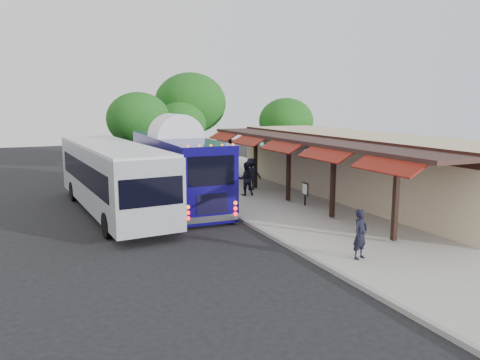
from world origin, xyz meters
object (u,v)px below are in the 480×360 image
coach_bus (176,165)px  ped_c (210,176)px  ped_a (360,234)px  city_bus (112,175)px  sign_board (305,190)px  ped_b (246,179)px  ped_d (251,174)px

coach_bus → ped_c: coach_bus is taller
ped_a → coach_bus: bearing=85.0°
city_bus → ped_c: size_ratio=8.16×
coach_bus → sign_board: (5.55, -4.21, -1.10)m
ped_b → ped_d: (0.97, 1.36, 0.02)m
city_bus → ped_b: bearing=-0.6°
ped_b → coach_bus: bearing=2.4°
ped_b → sign_board: size_ratio=1.61×
coach_bus → ped_c: bearing=41.3°
sign_board → city_bus: bearing=161.4°
ped_a → sign_board: bearing=52.7°
coach_bus → ped_d: 5.00m
ped_a → ped_d: 12.98m
ped_c → coach_bus: bearing=9.6°
coach_bus → ped_b: size_ratio=6.36×
ped_c → ped_a: bearing=60.3°
city_bus → ped_b: city_bus is taller
city_bus → sign_board: size_ratio=10.91×
city_bus → sign_board: (9.13, -3.12, -0.93)m
ped_b → ped_c: bearing=-57.8°
coach_bus → ped_a: (2.86, -12.03, -1.03)m
coach_bus → sign_board: bearing=-35.6°
coach_bus → ped_b: bearing=-6.8°
city_bus → ped_a: 12.73m
city_bus → ped_c: city_bus is taller
ped_d → sign_board: bearing=111.6°
coach_bus → ped_d: bearing=10.8°
ped_a → sign_board: ped_a is taller
city_bus → ped_c: (6.34, 3.38, -0.94)m
coach_bus → city_bus: (-3.58, -1.09, -0.17)m
ped_b → sign_board: ped_b is taller
coach_bus → ped_b: coach_bus is taller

